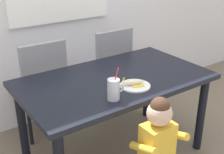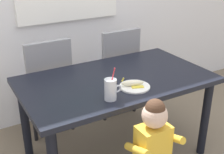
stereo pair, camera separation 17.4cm
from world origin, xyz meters
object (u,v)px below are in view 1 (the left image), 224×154
(dining_table, at_px, (115,89))
(dining_chair_right, at_px, (108,67))
(dining_chair_left, at_px, (41,83))
(milk_cup, at_px, (114,91))
(toddler_standing, at_px, (158,139))
(peeled_banana, at_px, (133,83))
(snack_plate, at_px, (135,86))

(dining_table, xyz_separation_m, dining_chair_right, (0.38, 0.66, -0.11))
(dining_chair_left, distance_m, milk_cup, 1.02)
(toddler_standing, relative_size, milk_cup, 3.39)
(dining_chair_left, height_order, milk_cup, milk_cup)
(milk_cup, xyz_separation_m, peeled_banana, (0.24, 0.08, -0.04))
(milk_cup, relative_size, peeled_banana, 1.42)
(dining_chair_right, distance_m, toddler_standing, 1.32)
(dining_chair_left, distance_m, dining_chair_right, 0.75)
(dining_chair_left, bearing_deg, peeled_banana, 113.51)
(dining_table, height_order, peeled_banana, peeled_banana)
(dining_chair_left, xyz_separation_m, dining_chair_right, (0.75, -0.01, 0.00))
(dining_table, bearing_deg, dining_chair_left, 118.44)
(snack_plate, bearing_deg, dining_chair_right, 68.13)
(dining_chair_right, distance_m, milk_cup, 1.16)
(dining_chair_right, height_order, snack_plate, dining_chair_right)
(toddler_standing, xyz_separation_m, snack_plate, (0.09, 0.36, 0.23))
(dining_table, xyz_separation_m, dining_chair_left, (-0.36, 0.67, -0.11))
(dining_chair_right, bearing_deg, toddler_standing, 70.47)
(toddler_standing, relative_size, snack_plate, 3.64)
(snack_plate, xyz_separation_m, peeled_banana, (-0.01, 0.01, 0.03))
(dining_chair_right, bearing_deg, dining_chair_left, -0.81)
(snack_plate, bearing_deg, milk_cup, -163.33)
(dining_chair_right, bearing_deg, milk_cup, 57.81)
(milk_cup, xyz_separation_m, snack_plate, (0.25, 0.07, -0.06))
(milk_cup, distance_m, snack_plate, 0.27)
(snack_plate, bearing_deg, dining_table, 97.31)
(milk_cup, bearing_deg, dining_table, 53.25)
(dining_table, xyz_separation_m, milk_cup, (-0.22, -0.29, 0.16))
(dining_chair_left, height_order, toddler_standing, dining_chair_left)
(dining_chair_left, height_order, dining_chair_right, same)
(toddler_standing, height_order, milk_cup, milk_cup)
(toddler_standing, distance_m, snack_plate, 0.44)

